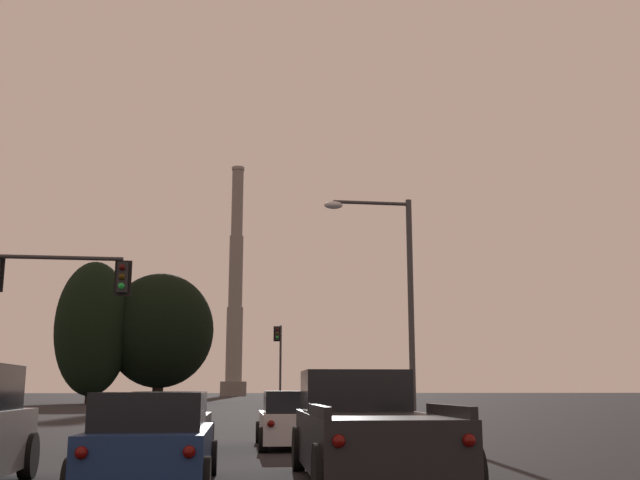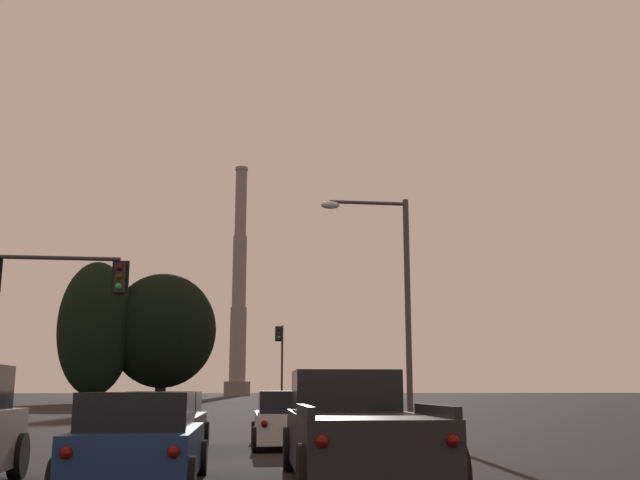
{
  "view_description": "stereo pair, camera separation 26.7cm",
  "coord_description": "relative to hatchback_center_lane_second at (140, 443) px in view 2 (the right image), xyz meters",
  "views": [
    {
      "loc": [
        0.88,
        -1.43,
        1.48
      ],
      "look_at": [
        6.69,
        39.98,
        9.84
      ],
      "focal_mm": 42.0,
      "sensor_mm": 36.0,
      "label": 1
    },
    {
      "loc": [
        1.14,
        -1.47,
        1.48
      ],
      "look_at": [
        6.69,
        39.98,
        9.84
      ],
      "focal_mm": 42.0,
      "sensor_mm": 36.0,
      "label": 2
    }
  ],
  "objects": [
    {
      "name": "treeline_left_mid",
      "position": [
        -12.09,
        71.09,
        7.27
      ],
      "size": [
        7.98,
        7.18,
        15.15
      ],
      "color": "black",
      "rests_on": "ground_plane"
    },
    {
      "name": "traffic_light_far_right",
      "position": [
        6.19,
        49.77,
        3.67
      ],
      "size": [
        0.78,
        0.5,
        6.65
      ],
      "color": "#2D2D30",
      "rests_on": "ground_plane"
    },
    {
      "name": "traffic_light_overhead_left",
      "position": [
        -5.22,
        14.05,
        3.9
      ],
      "size": [
        5.0,
        0.5,
        5.99
      ],
      "color": "#2D2D30",
      "rests_on": "ground_plane"
    },
    {
      "name": "street_lamp",
      "position": [
        6.94,
        12.34,
        4.23
      ],
      "size": [
        3.05,
        0.36,
        7.91
      ],
      "color": "#38383A",
      "rests_on": "ground_plane"
    },
    {
      "name": "pickup_truck_right_lane_second",
      "position": [
        3.41,
        0.25,
        0.14
      ],
      "size": [
        2.41,
        5.58,
        1.82
      ],
      "rotation": [
        0.0,
        0.0,
        -0.04
      ],
      "color": "black",
      "rests_on": "ground_plane"
    },
    {
      "name": "hatchback_center_lane_second",
      "position": [
        0.0,
        0.0,
        0.0
      ],
      "size": [
        2.02,
        4.15,
        1.44
      ],
      "rotation": [
        0.0,
        0.0,
        -0.03
      ],
      "color": "navy",
      "rests_on": "ground_plane"
    },
    {
      "name": "treeline_far_right",
      "position": [
        -5.13,
        73.33,
        7.27
      ],
      "size": [
        11.83,
        10.65,
        14.31
      ],
      "color": "black",
      "rests_on": "ground_plane"
    },
    {
      "name": "sedan_center_lane_front",
      "position": [
        -0.1,
        6.77,
        0.0
      ],
      "size": [
        2.15,
        4.76,
        1.43
      ],
      "rotation": [
        0.0,
        0.0,
        -0.04
      ],
      "color": "black",
      "rests_on": "ground_plane"
    },
    {
      "name": "smokestack",
      "position": [
        5.29,
        156.95,
        19.87
      ],
      "size": [
        5.82,
        5.82,
        52.38
      ],
      "color": "slate",
      "rests_on": "ground_plane"
    },
    {
      "name": "hatchback_right_lane_front",
      "position": [
        3.02,
        7.81,
        0.0
      ],
      "size": [
        2.03,
        4.15,
        1.44
      ],
      "rotation": [
        0.0,
        0.0,
        -0.03
      ],
      "color": "silver",
      "rests_on": "ground_plane"
    }
  ]
}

